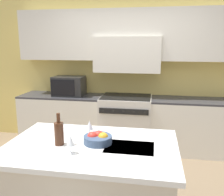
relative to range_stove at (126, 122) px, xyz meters
name	(u,v)px	position (x,y,z in m)	size (l,w,h in m)	color
back_cabinetry	(128,57)	(0.00, 0.27, 1.14)	(10.00, 0.46, 2.70)	#DBC166
back_counter	(126,123)	(0.00, 0.02, -0.01)	(3.84, 0.62, 0.92)	silver
range_stove	(126,122)	(0.00, 0.00, 0.00)	(0.87, 0.70, 0.94)	beige
microwave	(69,86)	(-1.03, 0.02, 0.62)	(0.54, 0.39, 0.34)	black
kitchen_island	(92,188)	(-0.08, -2.09, -0.01)	(1.59, 1.06, 0.92)	beige
wine_bottle	(59,133)	(-0.37, -2.14, 0.56)	(0.09, 0.09, 0.30)	#422314
wine_glass_near	(70,141)	(-0.20, -2.30, 0.55)	(0.07, 0.07, 0.16)	white
wine_glass_far	(90,126)	(-0.15, -1.88, 0.55)	(0.07, 0.07, 0.16)	white
fruit_bowl	(98,138)	(-0.03, -2.04, 0.49)	(0.27, 0.27, 0.11)	#384C6B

